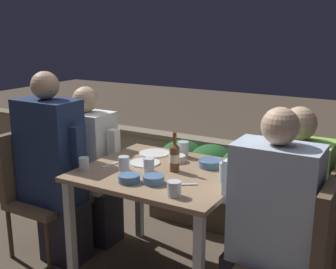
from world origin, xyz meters
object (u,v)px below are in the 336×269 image
(chair_left_far, at_px, (72,170))
(chair_right_near, at_px, (306,250))
(chair_left_near, at_px, (35,183))
(person_blue_shirt, at_px, (268,224))
(beer_bottle, at_px, (175,157))
(person_navy_jumper, at_px, (54,169))
(person_white_polo, at_px, (92,166))
(chair_right_far, at_px, (323,227))
(person_green_blouse, at_px, (287,207))

(chair_left_far, distance_m, chair_right_near, 1.91)
(chair_left_near, relative_size, person_blue_shirt, 0.73)
(beer_bottle, bearing_deg, chair_left_far, 171.54)
(person_navy_jumper, distance_m, chair_left_far, 0.40)
(person_white_polo, bearing_deg, beer_bottle, -10.57)
(person_navy_jumper, relative_size, person_white_polo, 1.12)
(chair_left_near, height_order, chair_right_near, same)
(person_navy_jumper, xyz_separation_m, chair_right_near, (1.73, 0.01, -0.14))
(person_white_polo, relative_size, chair_right_far, 1.32)
(chair_right_far, distance_m, person_green_blouse, 0.22)
(person_white_polo, bearing_deg, person_blue_shirt, -12.63)
(person_green_blouse, xyz_separation_m, beer_bottle, (-0.69, -0.13, 0.24))
(chair_left_near, bearing_deg, person_white_polo, 53.15)
(chair_left_near, xyz_separation_m, person_green_blouse, (1.75, 0.32, 0.07))
(person_white_polo, relative_size, person_green_blouse, 1.00)
(chair_left_near, bearing_deg, chair_right_near, 0.26)
(person_white_polo, distance_m, person_green_blouse, 1.50)
(person_navy_jumper, relative_size, beer_bottle, 5.40)
(chair_left_far, height_order, beer_bottle, beer_bottle)
(chair_left_near, xyz_separation_m, chair_right_far, (1.96, 0.32, 0.00))
(person_white_polo, distance_m, chair_right_near, 1.71)
(chair_left_near, distance_m, chair_right_near, 1.93)
(chair_right_near, xyz_separation_m, person_blue_shirt, (-0.20, -0.00, 0.09))
(person_navy_jumper, xyz_separation_m, person_blue_shirt, (1.53, 0.01, -0.05))
(beer_bottle, bearing_deg, person_white_polo, 169.43)
(person_green_blouse, bearing_deg, person_white_polo, 179.39)
(person_navy_jumper, bearing_deg, person_white_polo, 81.28)
(person_navy_jumper, distance_m, chair_right_near, 1.74)
(chair_left_far, distance_m, chair_right_far, 1.91)
(person_white_polo, relative_size, chair_right_near, 1.32)
(chair_right_far, xyz_separation_m, person_green_blouse, (-0.21, 0.00, 0.07))
(person_green_blouse, distance_m, beer_bottle, 0.74)
(person_blue_shirt, bearing_deg, person_white_polo, 167.37)
(person_blue_shirt, distance_m, person_green_blouse, 0.32)
(beer_bottle, bearing_deg, person_green_blouse, 11.12)
(person_blue_shirt, distance_m, beer_bottle, 0.72)
(person_navy_jumper, xyz_separation_m, person_white_polo, (0.05, 0.34, -0.07))
(chair_right_near, bearing_deg, chair_left_far, 170.06)
(chair_left_far, bearing_deg, person_green_blouse, -0.54)
(chair_left_far, bearing_deg, beer_bottle, -8.46)
(person_navy_jumper, height_order, person_blue_shirt, person_navy_jumper)
(chair_left_near, bearing_deg, person_navy_jumper, -0.00)
(chair_left_far, relative_size, chair_right_near, 1.00)
(chair_left_near, xyz_separation_m, person_blue_shirt, (1.73, 0.01, 0.09))
(chair_left_near, height_order, beer_bottle, beer_bottle)
(chair_right_near, bearing_deg, person_green_blouse, 120.14)
(chair_right_far, height_order, beer_bottle, beer_bottle)
(chair_right_far, bearing_deg, chair_left_near, -170.63)
(chair_left_far, distance_m, beer_bottle, 1.07)
(chair_right_far, bearing_deg, person_navy_jumper, -169.57)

